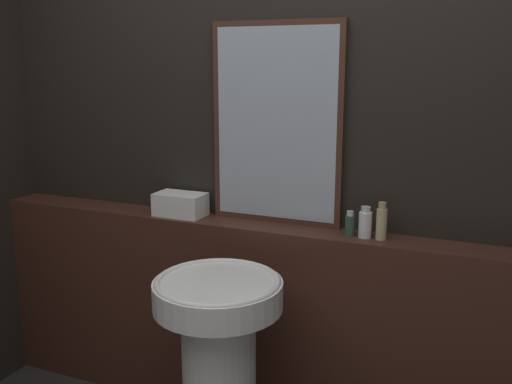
# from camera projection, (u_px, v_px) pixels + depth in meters

# --- Properties ---
(wall_back) EXTENTS (8.00, 0.06, 2.50)m
(wall_back) POSITION_uv_depth(u_px,v_px,m) (287.00, 152.00, 2.52)
(wall_back) COLOR black
(wall_back) RESTS_ON ground_plane
(vanity_counter) EXTENTS (2.89, 0.19, 0.94)m
(vanity_counter) POSITION_uv_depth(u_px,v_px,m) (275.00, 326.00, 2.58)
(vanity_counter) COLOR #422319
(vanity_counter) RESTS_ON ground_plane
(pedestal_sink) EXTENTS (0.49, 0.49, 0.86)m
(pedestal_sink) POSITION_uv_depth(u_px,v_px,m) (219.00, 362.00, 2.19)
(pedestal_sink) COLOR white
(pedestal_sink) RESTS_ON ground_plane
(mirror) EXTENTS (0.59, 0.03, 0.87)m
(mirror) POSITION_uv_depth(u_px,v_px,m) (276.00, 125.00, 2.46)
(mirror) COLOR #47281E
(mirror) RESTS_ON vanity_counter
(towel_stack) EXTENTS (0.23, 0.14, 0.11)m
(towel_stack) POSITION_uv_depth(u_px,v_px,m) (180.00, 204.00, 2.65)
(towel_stack) COLOR white
(towel_stack) RESTS_ON vanity_counter
(shampoo_bottle) EXTENTS (0.04, 0.04, 0.10)m
(shampoo_bottle) POSITION_uv_depth(u_px,v_px,m) (350.00, 224.00, 2.34)
(shampoo_bottle) COLOR #2D4C3D
(shampoo_bottle) RESTS_ON vanity_counter
(conditioner_bottle) EXTENTS (0.05, 0.05, 0.13)m
(conditioner_bottle) POSITION_uv_depth(u_px,v_px,m) (365.00, 223.00, 2.32)
(conditioner_bottle) COLOR white
(conditioner_bottle) RESTS_ON vanity_counter
(lotion_bottle) EXTENTS (0.04, 0.04, 0.15)m
(lotion_bottle) POSITION_uv_depth(u_px,v_px,m) (382.00, 222.00, 2.29)
(lotion_bottle) COLOR #C6B284
(lotion_bottle) RESTS_ON vanity_counter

